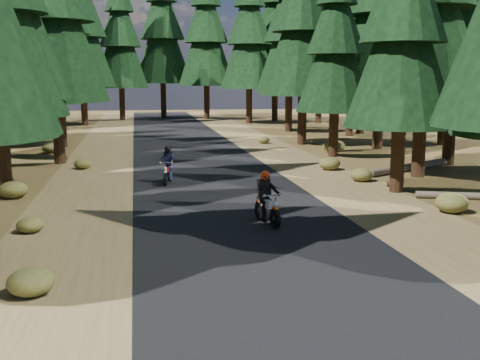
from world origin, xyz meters
name	(u,v)px	position (x,y,z in m)	size (l,w,h in m)	color
ground	(250,231)	(0.00, 0.00, 0.00)	(120.00, 120.00, 0.00)	#433118
road	(222,195)	(0.00, 5.00, 0.01)	(6.00, 100.00, 0.01)	black
shoulder_l	(83,199)	(-4.60, 5.00, 0.00)	(3.20, 100.00, 0.01)	brown
shoulder_r	(351,190)	(4.60, 5.00, 0.00)	(3.20, 100.00, 0.01)	brown
pine_forest	(182,8)	(-0.02, 21.05, 7.89)	(34.59, 55.08, 16.32)	black
log_near	(411,167)	(8.74, 8.97, 0.16)	(0.32, 0.32, 5.52)	#4C4233
log_far	(477,196)	(8.06, 2.72, 0.12)	(0.24, 0.24, 3.87)	#4C4233
understory_shrubs	(262,176)	(1.81, 7.08, 0.28)	(15.84, 29.22, 0.71)	#474C1E
rider_lead	(267,207)	(0.61, 0.67, 0.49)	(0.79, 1.68, 1.44)	white
rider_follow	(168,171)	(-1.71, 7.51, 0.47)	(0.78, 1.63, 1.40)	#9A0A0E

